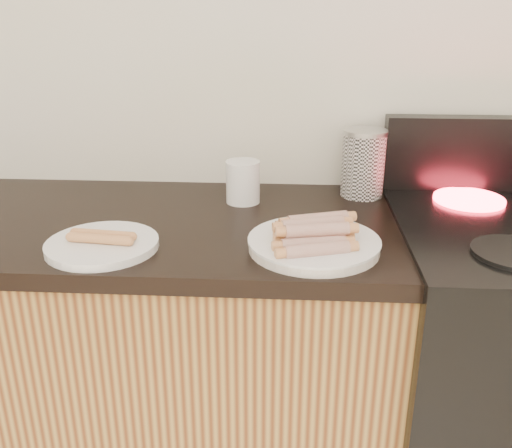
# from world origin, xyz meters

# --- Properties ---
(wall_back) EXTENTS (4.00, 0.04, 2.60)m
(wall_back) POSITION_xyz_m (0.00, 2.00, 1.30)
(wall_back) COLOR silver
(wall_back) RESTS_ON ground
(burner_far_left) EXTENTS (0.18, 0.18, 0.01)m
(burner_far_left) POSITION_xyz_m (0.61, 1.84, 0.92)
(burner_far_left) COLOR #FF1E2D
(burner_far_left) RESTS_ON stove
(main_plate) EXTENTS (0.34, 0.34, 0.02)m
(main_plate) POSITION_xyz_m (0.20, 1.53, 0.91)
(main_plate) COLOR silver
(main_plate) RESTS_ON counter_slab
(side_plate) EXTENTS (0.31, 0.31, 0.02)m
(side_plate) POSITION_xyz_m (-0.26, 1.51, 0.91)
(side_plate) COLOR white
(side_plate) RESTS_ON counter_slab
(hotdog_pile) EXTENTS (0.14, 0.21, 0.05)m
(hotdog_pile) POSITION_xyz_m (0.20, 1.53, 0.94)
(hotdog_pile) COLOR #9F2B2A
(hotdog_pile) RESTS_ON main_plate
(plain_sausages) EXTENTS (0.13, 0.06, 0.02)m
(plain_sausages) POSITION_xyz_m (-0.26, 1.51, 0.93)
(plain_sausages) COLOR #B56247
(plain_sausages) RESTS_ON side_plate
(canister) EXTENTS (0.12, 0.12, 0.18)m
(canister) POSITION_xyz_m (0.34, 1.91, 0.99)
(canister) COLOR white
(canister) RESTS_ON counter_slab
(mug) EXTENTS (0.11, 0.11, 0.11)m
(mug) POSITION_xyz_m (0.02, 1.83, 0.96)
(mug) COLOR white
(mug) RESTS_ON counter_slab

